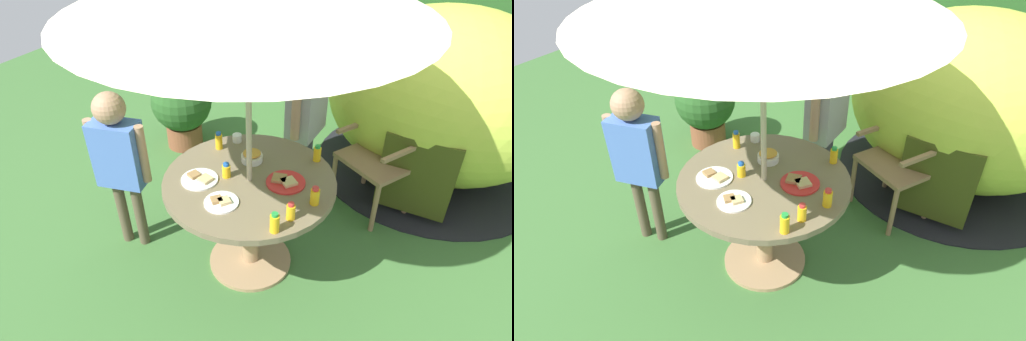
# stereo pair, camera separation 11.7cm
# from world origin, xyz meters

# --- Properties ---
(ground_plane) EXTENTS (10.00, 10.00, 0.02)m
(ground_plane) POSITION_xyz_m (0.00, 0.00, -0.01)
(ground_plane) COLOR #3D6B33
(hedge_backdrop) EXTENTS (9.00, 0.70, 1.70)m
(hedge_backdrop) POSITION_xyz_m (0.00, 3.46, 0.85)
(hedge_backdrop) COLOR #285623
(hedge_backdrop) RESTS_ON ground_plane
(garden_table) EXTENTS (1.12, 1.12, 0.76)m
(garden_table) POSITION_xyz_m (0.00, 0.00, 0.58)
(garden_table) COLOR tan
(garden_table) RESTS_ON ground_plane
(wooden_chair) EXTENTS (0.67, 0.63, 0.94)m
(wooden_chair) POSITION_xyz_m (0.63, 1.10, 0.54)
(wooden_chair) COLOR #93704C
(wooden_chair) RESTS_ON ground_plane
(dome_tent) EXTENTS (2.07, 2.07, 1.50)m
(dome_tent) POSITION_xyz_m (0.92, 1.86, 0.74)
(dome_tent) COLOR #B2C63F
(dome_tent) RESTS_ON ground_plane
(potted_plant) EXTENTS (0.60, 0.60, 0.79)m
(potted_plant) POSITION_xyz_m (-1.37, 1.12, 0.45)
(potted_plant) COLOR brown
(potted_plant) RESTS_ON ground_plane
(child_in_grey_shirt) EXTENTS (0.24, 0.48, 1.42)m
(child_in_grey_shirt) POSITION_xyz_m (0.02, 0.90, 0.91)
(child_in_grey_shirt) COLOR #3F3F47
(child_in_grey_shirt) RESTS_ON ground_plane
(child_in_blue_shirt) EXTENTS (0.42, 0.25, 1.26)m
(child_in_blue_shirt) POSITION_xyz_m (-0.89, -0.22, 0.81)
(child_in_blue_shirt) COLOR brown
(child_in_blue_shirt) RESTS_ON ground_plane
(snack_bowl) EXTENTS (0.15, 0.15, 0.08)m
(snack_bowl) POSITION_xyz_m (-0.08, 0.19, 0.79)
(snack_bowl) COLOR white
(snack_bowl) RESTS_ON garden_table
(plate_near_left) EXTENTS (0.25, 0.25, 0.03)m
(plate_near_left) POSITION_xyz_m (0.22, 0.07, 0.77)
(plate_near_left) COLOR red
(plate_near_left) RESTS_ON garden_table
(plate_far_right) EXTENTS (0.21, 0.21, 0.03)m
(plate_far_right) POSITION_xyz_m (-0.04, -0.29, 0.77)
(plate_far_right) COLOR white
(plate_far_right) RESTS_ON garden_table
(plate_far_left) EXTENTS (0.24, 0.24, 0.03)m
(plate_far_left) POSITION_xyz_m (-0.28, -0.16, 0.77)
(plate_far_left) COLOR white
(plate_far_left) RESTS_ON garden_table
(juice_bottle_near_right) EXTENTS (0.06, 0.06, 0.10)m
(juice_bottle_near_right) POSITION_xyz_m (-0.15, -0.04, 0.80)
(juice_bottle_near_right) COLOR yellow
(juice_bottle_near_right) RESTS_ON garden_table
(juice_bottle_center_front) EXTENTS (0.05, 0.05, 0.13)m
(juice_bottle_center_front) POSITION_xyz_m (-0.37, 0.22, 0.82)
(juice_bottle_center_front) COLOR yellow
(juice_bottle_center_front) RESTS_ON garden_table
(juice_bottle_center_back) EXTENTS (0.05, 0.05, 0.11)m
(juice_bottle_center_back) POSITION_xyz_m (0.39, -0.22, 0.81)
(juice_bottle_center_back) COLOR yellow
(juice_bottle_center_back) RESTS_ON garden_table
(juice_bottle_mid_left) EXTENTS (0.05, 0.05, 0.12)m
(juice_bottle_mid_left) POSITION_xyz_m (0.31, 0.40, 0.81)
(juice_bottle_mid_left) COLOR yellow
(juice_bottle_mid_left) RESTS_ON garden_table
(juice_bottle_mid_right) EXTENTS (0.06, 0.06, 0.13)m
(juice_bottle_mid_right) POSITION_xyz_m (0.35, -0.36, 0.82)
(juice_bottle_mid_right) COLOR yellow
(juice_bottle_mid_right) RESTS_ON garden_table
(juice_bottle_front_edge) EXTENTS (0.06, 0.06, 0.12)m
(juice_bottle_front_edge) POSITION_xyz_m (0.46, -0.03, 0.81)
(juice_bottle_front_edge) COLOR yellow
(juice_bottle_front_edge) RESTS_ON garden_table
(cup_near) EXTENTS (0.07, 0.07, 0.06)m
(cup_near) POSITION_xyz_m (-0.30, 0.36, 0.79)
(cup_near) COLOR white
(cup_near) RESTS_ON garden_table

